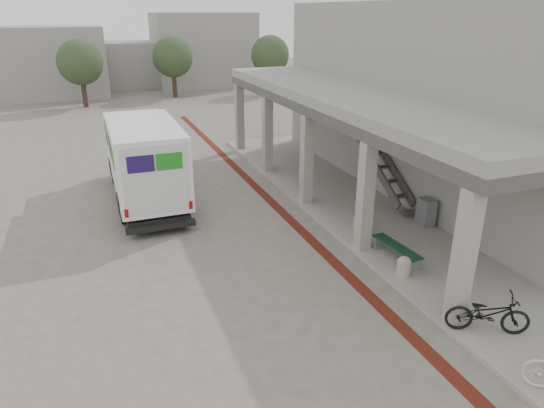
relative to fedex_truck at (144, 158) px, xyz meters
name	(u,v)px	position (x,y,z in m)	size (l,w,h in m)	color
ground	(304,271)	(3.29, -7.08, -1.64)	(120.00, 120.00, 0.00)	#645E55
bike_lane_stripe	(307,236)	(4.29, -5.08, -1.63)	(0.35, 40.00, 0.01)	#511A10
sidewalk	(425,245)	(7.29, -7.08, -1.58)	(4.40, 28.00, 0.12)	gray
transit_building	(422,104)	(10.12, -2.58, 1.77)	(7.60, 17.00, 7.00)	gray
distant_backdrop	(106,59)	(0.44, 28.81, 1.07)	(28.00, 10.00, 6.50)	gray
tree_left	(80,63)	(-1.71, 20.92, 1.55)	(3.20, 3.20, 4.80)	#38281C
tree_mid	(173,57)	(5.29, 22.92, 1.55)	(3.20, 3.20, 4.80)	#38281C
tree_right	(270,55)	(13.29, 21.92, 1.55)	(3.20, 3.20, 4.80)	#38281C
fedex_truck	(144,158)	(0.00, 0.00, 0.00)	(2.31, 7.22, 3.07)	black
bench	(397,250)	(5.89, -7.60, -1.21)	(0.53, 1.82, 0.42)	gray
bollard_near	(404,266)	(5.55, -8.42, -1.24)	(0.37, 0.37, 0.55)	tan
bollard_far	(360,222)	(5.91, -5.57, -1.20)	(0.42, 0.42, 0.63)	gray
utility_cabinet	(426,212)	(8.13, -5.93, -1.06)	(0.41, 0.55, 0.91)	gray
bicycle_black	(488,313)	(5.79, -11.11, -1.05)	(0.62, 1.77, 0.93)	black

